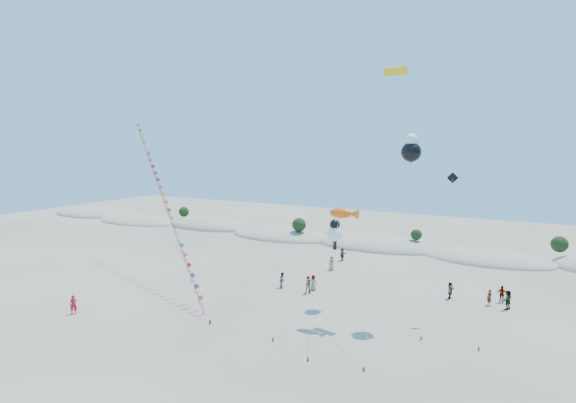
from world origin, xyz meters
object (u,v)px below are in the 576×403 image
Objects in this scene: kite_train at (164,197)px; flyer_foreground at (73,305)px; fish_kite at (343,214)px; parafoil_kite at (395,77)px.

flyer_foreground is at bearing -87.08° from kite_train.
kite_train is 2.49× the size of fish_kite.
kite_train is 22.89m from fish_kite.
fish_kite is 5.74× the size of flyer_foreground.
fish_kite reaches higher than flyer_foreground.
kite_train is 28.08m from parafoil_kite.
parafoil_kite reaches higher than fish_kite.
flyer_foreground is (-22.08, -9.98, -8.63)m from fish_kite.
parafoil_kite is 12.72× the size of flyer_foreground.
fish_kite is (22.73, -2.73, 0.06)m from kite_train.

